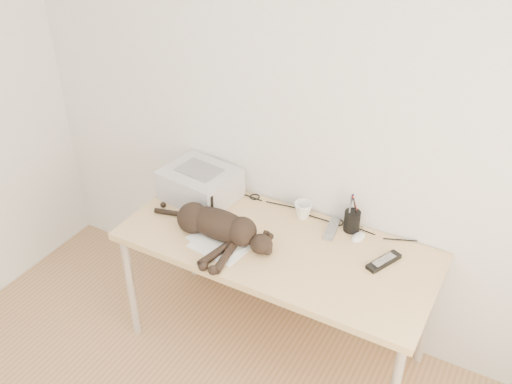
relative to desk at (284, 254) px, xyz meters
The scene contains 11 objects.
wall_back 0.75m from the desk, 90.00° to the left, with size 3.50×3.50×0.00m, color white.
desk is the anchor object (origin of this frame).
printer 0.62m from the desk, behind, with size 0.42×0.37×0.18m.
papers 0.37m from the desk, 137.01° to the right, with size 0.34×0.27×0.01m.
cat 0.41m from the desk, 147.70° to the right, with size 0.73×0.33×0.17m.
mug 0.26m from the desk, 84.79° to the left, with size 0.10×0.10×0.09m, color white.
pen_cup 0.40m from the desk, 35.48° to the left, with size 0.08×0.08×0.21m.
remote_grey 0.29m from the desk, 36.19° to the left, with size 0.05×0.18×0.02m, color slate.
remote_black 0.54m from the desk, ahead, with size 0.05×0.20×0.02m, color black.
mouse 0.41m from the desk, 24.49° to the left, with size 0.06×0.10×0.03m, color white.
cable_tangle 0.26m from the desk, 90.00° to the left, with size 1.36×0.07×0.01m, color black, non-canonical shape.
Camera 1 is at (1.01, -0.64, 2.52)m, focal length 40.00 mm.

